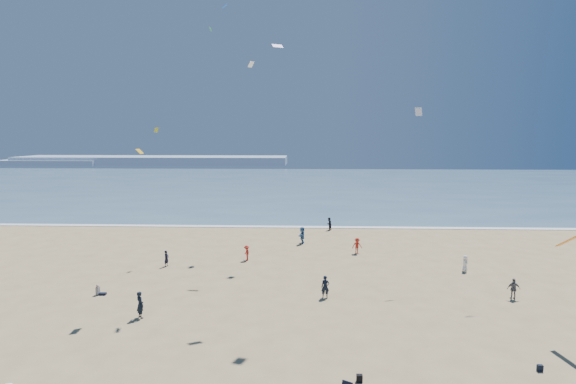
{
  "coord_description": "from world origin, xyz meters",
  "views": [
    {
      "loc": [
        2.83,
        -13.35,
        12.22
      ],
      "look_at": [
        2.0,
        8.0,
        9.47
      ],
      "focal_mm": 28.0,
      "sensor_mm": 36.0,
      "label": 1
    }
  ],
  "objects": [
    {
      "name": "ocean",
      "position": [
        0.0,
        95.0,
        0.03
      ],
      "size": [
        220.0,
        100.0,
        0.06
      ],
      "primitive_type": "cube",
      "color": "#476B84",
      "rests_on": "ground"
    },
    {
      "name": "surf_line",
      "position": [
        0.0,
        45.0,
        0.04
      ],
      "size": [
        220.0,
        1.2,
        0.08
      ],
      "primitive_type": "cube",
      "color": "white",
      "rests_on": "ground"
    },
    {
      "name": "headland_far",
      "position": [
        -60.0,
        170.0,
        1.6
      ],
      "size": [
        110.0,
        20.0,
        3.2
      ],
      "primitive_type": "cube",
      "color": "#7A8EA8",
      "rests_on": "ground"
    },
    {
      "name": "headland_near",
      "position": [
        -100.0,
        165.0,
        1.0
      ],
      "size": [
        40.0,
        14.0,
        2.0
      ],
      "primitive_type": "cube",
      "color": "#7A8EA8",
      "rests_on": "ground"
    },
    {
      "name": "standing_flyers",
      "position": [
        4.07,
        15.6,
        0.88
      ],
      "size": [
        29.2,
        48.25,
        1.93
      ],
      "color": "slate",
      "rests_on": "ground"
    },
    {
      "name": "black_backpack",
      "position": [
        5.57,
        7.68,
        0.19
      ],
      "size": [
        0.3,
        0.22,
        0.38
      ],
      "primitive_type": "cube",
      "color": "black",
      "rests_on": "ground"
    },
    {
      "name": "navy_bag",
      "position": [
        15.07,
        9.08,
        0.17
      ],
      "size": [
        0.28,
        0.18,
        0.34
      ],
      "primitive_type": "cube",
      "color": "black",
      "rests_on": "ground"
    },
    {
      "name": "kites_aloft",
      "position": [
        10.3,
        13.44,
        14.76
      ],
      "size": [
        41.12,
        39.88,
        26.48
      ],
      "color": "#1FBCD0",
      "rests_on": "ground"
    }
  ]
}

